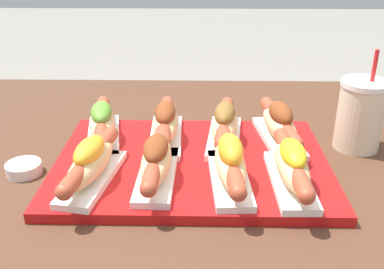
# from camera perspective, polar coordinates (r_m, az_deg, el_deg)

# --- Properties ---
(serving_tray) EXTENTS (0.49, 0.35, 0.02)m
(serving_tray) POSITION_cam_1_polar(r_m,az_deg,el_deg) (0.82, -0.03, -3.68)
(serving_tray) COLOR #B71414
(serving_tray) RESTS_ON patio_table
(hot_dog_0) EXTENTS (0.09, 0.22, 0.08)m
(hot_dog_0) POSITION_cam_1_polar(r_m,az_deg,el_deg) (0.75, -12.74, -3.53)
(hot_dog_0) COLOR white
(hot_dog_0) RESTS_ON serving_tray
(hot_dog_1) EXTENTS (0.06, 0.22, 0.07)m
(hot_dog_1) POSITION_cam_1_polar(r_m,az_deg,el_deg) (0.74, -4.55, -3.29)
(hot_dog_1) COLOR white
(hot_dog_1) RESTS_ON serving_tray
(hot_dog_2) EXTENTS (0.07, 0.22, 0.08)m
(hot_dog_2) POSITION_cam_1_polar(r_m,az_deg,el_deg) (0.73, 4.86, -3.60)
(hot_dog_2) COLOR white
(hot_dog_2) RESTS_ON serving_tray
(hot_dog_3) EXTENTS (0.06, 0.22, 0.07)m
(hot_dog_3) POSITION_cam_1_polar(r_m,az_deg,el_deg) (0.74, 12.55, -3.89)
(hot_dog_3) COLOR white
(hot_dog_3) RESTS_ON serving_tray
(hot_dog_4) EXTENTS (0.09, 0.22, 0.07)m
(hot_dog_4) POSITION_cam_1_polar(r_m,az_deg,el_deg) (0.90, -11.32, 1.43)
(hot_dog_4) COLOR white
(hot_dog_4) RESTS_ON serving_tray
(hot_dog_5) EXTENTS (0.07, 0.22, 0.07)m
(hot_dog_5) POSITION_cam_1_polar(r_m,az_deg,el_deg) (0.88, -3.39, 1.37)
(hot_dog_5) COLOR white
(hot_dog_5) RESTS_ON serving_tray
(hot_dog_6) EXTENTS (0.08, 0.22, 0.08)m
(hot_dog_6) POSITION_cam_1_polar(r_m,az_deg,el_deg) (0.87, 4.15, 1.30)
(hot_dog_6) COLOR white
(hot_dog_6) RESTS_ON serving_tray
(hot_dog_7) EXTENTS (0.08, 0.22, 0.08)m
(hot_dog_7) POSITION_cam_1_polar(r_m,az_deg,el_deg) (0.89, 11.07, 1.27)
(hot_dog_7) COLOR white
(hot_dog_7) RESTS_ON serving_tray
(sauce_bowl) EXTENTS (0.06, 0.06, 0.02)m
(sauce_bowl) POSITION_cam_1_polar(r_m,az_deg,el_deg) (0.86, -20.59, -3.98)
(sauce_bowl) COLOR silver
(sauce_bowl) RESTS_ON patio_table
(drink_cup) EXTENTS (0.09, 0.09, 0.20)m
(drink_cup) POSITION_cam_1_polar(r_m,az_deg,el_deg) (0.93, 20.58, 2.35)
(drink_cup) COLOR beige
(drink_cup) RESTS_ON patio_table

